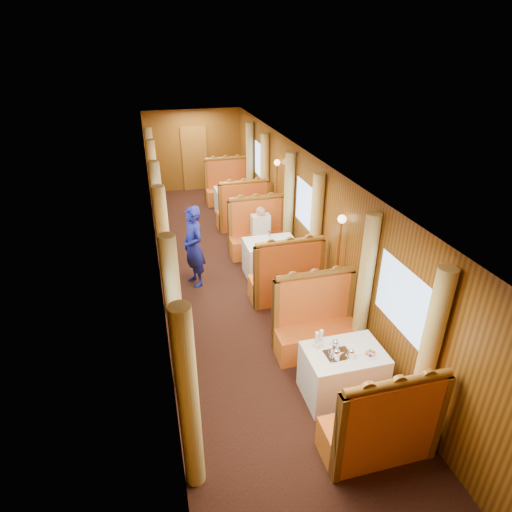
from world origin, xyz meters
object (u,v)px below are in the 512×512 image
object	(u,v)px
teapot_left	(336,356)
banquette_mid_fwd	(286,280)
banquette_far_fwd	(243,213)
table_far	(235,201)
steward	(194,247)
banquette_mid_aft	(258,236)
rose_vase_far	(234,182)
banquette_near_fwd	(380,430)
tea_tray	(338,355)
teapot_back	(335,346)
banquette_near_aft	(315,327)
passenger	(261,228)
banquette_far_aft	(228,188)
fruit_plate	(370,354)
rose_vase_mid	(270,234)
table_mid	(270,258)
table_near	(342,373)
teapot_right	(351,355)

from	to	relation	value
teapot_left	banquette_mid_fwd	bearing A→B (deg)	86.52
banquette_far_fwd	teapot_left	size ratio (longest dim) A/B	8.28
table_far	steward	bearing A→B (deg)	-114.10
banquette_mid_aft	teapot_left	world-z (taller)	banquette_mid_aft
banquette_mid_fwd	rose_vase_far	xyz separation A→B (m)	(0.00, 4.54, 0.50)
banquette_near_fwd	tea_tray	size ratio (longest dim) A/B	3.94
banquette_near_fwd	teapot_back	bearing A→B (deg)	95.79
banquette_near_aft	passenger	world-z (taller)	banquette_near_aft
banquette_far_fwd	banquette_near_aft	bearing A→B (deg)	-90.00
banquette_far_aft	fruit_plate	size ratio (longest dim) A/B	6.52
banquette_far_fwd	tea_tray	world-z (taller)	banquette_far_fwd
rose_vase_mid	steward	world-z (taller)	steward
table_mid	banquette_mid_fwd	world-z (taller)	banquette_mid_fwd
teapot_left	tea_tray	bearing A→B (deg)	49.83
table_mid	table_far	bearing A→B (deg)	90.00
banquette_near_fwd	banquette_mid_fwd	size ratio (longest dim) A/B	1.00
table_near	steward	distance (m)	3.88
table_far	banquette_far_aft	xyz separation A→B (m)	(0.00, 1.01, 0.05)
banquette_near_fwd	banquette_mid_aft	xyz separation A→B (m)	(0.00, 5.53, 0.00)
tea_tray	table_far	bearing A→B (deg)	89.02
banquette_mid_fwd	passenger	distance (m)	1.80
banquette_near_fwd	tea_tray	bearing A→B (deg)	97.00
table_near	banquette_far_fwd	xyz separation A→B (m)	(0.00, 5.99, 0.05)
tea_tray	teapot_left	distance (m)	0.12
teapot_left	rose_vase_far	xyz separation A→B (m)	(0.19, 7.14, 0.11)
teapot_back	passenger	distance (m)	4.18
banquette_near_aft	table_far	size ratio (longest dim) A/B	1.28
fruit_plate	table_mid	bearing A→B (deg)	94.50
banquette_mid_fwd	teapot_back	size ratio (longest dim) A/B	9.14
rose_vase_mid	tea_tray	bearing A→B (deg)	-91.60
table_mid	rose_vase_far	distance (m)	3.57
rose_vase_far	passenger	bearing A→B (deg)	-90.09
teapot_back	passenger	bearing A→B (deg)	105.57
banquette_far_fwd	rose_vase_far	size ratio (longest dim) A/B	3.72
rose_vase_mid	passenger	world-z (taller)	passenger
banquette_mid_aft	banquette_near_aft	bearing A→B (deg)	-90.00
banquette_near_fwd	table_mid	world-z (taller)	banquette_near_fwd
banquette_mid_aft	steward	distance (m)	1.89
banquette_mid_fwd	rose_vase_mid	bearing A→B (deg)	91.18
teapot_left	steward	world-z (taller)	steward
table_mid	banquette_mid_aft	bearing A→B (deg)	90.00
banquette_near_fwd	fruit_plate	xyz separation A→B (m)	(0.29, 0.87, 0.35)
banquette_far_aft	passenger	bearing A→B (deg)	-90.00
banquette_near_aft	rose_vase_mid	bearing A→B (deg)	90.48
table_mid	tea_tray	distance (m)	3.56
banquette_far_fwd	table_mid	bearing A→B (deg)	-90.00
rose_vase_mid	passenger	xyz separation A→B (m)	(0.02, 0.75, -0.19)
tea_tray	banquette_mid_aft	bearing A→B (deg)	88.49
teapot_right	table_mid	bearing A→B (deg)	96.64
teapot_right	table_near	bearing A→B (deg)	102.46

